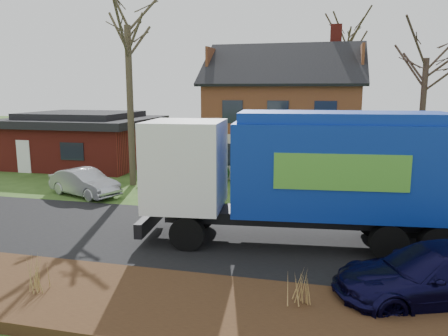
# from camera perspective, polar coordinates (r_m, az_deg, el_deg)

# --- Properties ---
(ground) EXTENTS (120.00, 120.00, 0.00)m
(ground) POSITION_cam_1_polar(r_m,az_deg,el_deg) (16.09, -4.92, -8.94)
(ground) COLOR #2E4A18
(ground) RESTS_ON ground
(road) EXTENTS (80.00, 7.00, 0.02)m
(road) POSITION_cam_1_polar(r_m,az_deg,el_deg) (16.08, -4.92, -8.91)
(road) COLOR black
(road) RESTS_ON ground
(mulch_verge) EXTENTS (80.00, 3.50, 0.30)m
(mulch_verge) POSITION_cam_1_polar(r_m,az_deg,el_deg) (11.53, -13.72, -16.49)
(mulch_verge) COLOR black
(mulch_verge) RESTS_ON ground
(main_house) EXTENTS (12.95, 8.95, 9.26)m
(main_house) POSITION_cam_1_polar(r_m,az_deg,el_deg) (28.52, 6.89, 7.68)
(main_house) COLOR #BCAF97
(main_house) RESTS_ON ground
(ranch_house) EXTENTS (9.80, 8.20, 3.70)m
(ranch_house) POSITION_cam_1_polar(r_m,az_deg,el_deg) (32.37, -17.90, 3.63)
(ranch_house) COLOR maroon
(ranch_house) RESTS_ON ground
(garbage_truck) EXTENTS (10.85, 3.93, 4.55)m
(garbage_truck) POSITION_cam_1_polar(r_m,az_deg,el_deg) (14.97, 10.72, -0.16)
(garbage_truck) COLOR black
(garbage_truck) RESTS_ON ground
(silver_sedan) EXTENTS (4.32, 2.85, 1.35)m
(silver_sedan) POSITION_cam_1_polar(r_m,az_deg,el_deg) (22.94, -17.77, -1.82)
(silver_sedan) COLOR #9EA1A5
(silver_sedan) RESTS_ON ground
(navy_wagon) EXTENTS (5.60, 3.82, 1.51)m
(navy_wagon) POSITION_cam_1_polar(r_m,az_deg,el_deg) (12.28, 26.03, -12.49)
(navy_wagon) COLOR black
(navy_wagon) RESTS_ON ground
(tree_front_west) EXTENTS (4.02, 4.02, 11.95)m
(tree_front_west) POSITION_cam_1_polar(r_m,az_deg,el_deg) (24.83, -12.65, 20.63)
(tree_front_west) COLOR #453C29
(tree_front_west) RESTS_ON ground
(tree_front_east) EXTENTS (3.55, 3.55, 9.86)m
(tree_front_east) POSITION_cam_1_polar(r_m,az_deg,el_deg) (26.12, 25.14, 15.34)
(tree_front_east) COLOR #3A2A22
(tree_front_east) RESTS_ON ground
(tree_back) EXTENTS (3.76, 3.76, 11.92)m
(tree_back) POSITION_cam_1_polar(r_m,az_deg,el_deg) (36.34, 15.76, 17.27)
(tree_back) COLOR #3A2F23
(tree_back) RESTS_ON ground
(grass_clump_mid) EXTENTS (0.32, 0.27, 0.90)m
(grass_clump_mid) POSITION_cam_1_polar(r_m,az_deg,el_deg) (12.13, -23.04, -12.54)
(grass_clump_mid) COLOR #9E8245
(grass_clump_mid) RESTS_ON mulch_verge
(grass_clump_east) EXTENTS (0.36, 0.30, 0.91)m
(grass_clump_east) POSITION_cam_1_polar(r_m,az_deg,el_deg) (10.66, 9.70, -15.04)
(grass_clump_east) COLOR #A58048
(grass_clump_east) RESTS_ON mulch_verge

